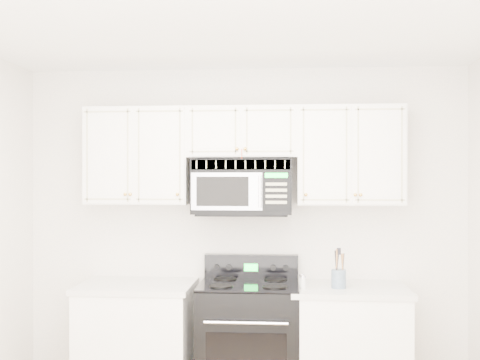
# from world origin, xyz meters

# --- Properties ---
(room) EXTENTS (3.51, 3.51, 2.61)m
(room) POSITION_xyz_m (0.00, 0.00, 1.30)
(room) COLOR brown
(room) RESTS_ON ground
(base_cabinet_left) EXTENTS (0.86, 0.65, 0.92)m
(base_cabinet_left) POSITION_xyz_m (-0.80, 1.44, 0.43)
(base_cabinet_left) COLOR silver
(base_cabinet_left) RESTS_ON ground
(base_cabinet_right) EXTENTS (0.86, 0.65, 0.92)m
(base_cabinet_right) POSITION_xyz_m (0.80, 1.44, 0.43)
(base_cabinet_right) COLOR silver
(base_cabinet_right) RESTS_ON ground
(range) EXTENTS (0.74, 0.68, 1.12)m
(range) POSITION_xyz_m (0.06, 1.44, 0.48)
(range) COLOR black
(range) RESTS_ON ground
(upper_cabinets) EXTENTS (2.44, 0.37, 0.75)m
(upper_cabinets) POSITION_xyz_m (0.00, 1.58, 1.93)
(upper_cabinets) COLOR silver
(upper_cabinets) RESTS_ON ground
(microwave) EXTENTS (0.76, 0.43, 0.42)m
(microwave) POSITION_xyz_m (-0.00, 1.56, 1.66)
(microwave) COLOR black
(microwave) RESTS_ON ground
(utensil_crock) EXTENTS (0.11, 0.11, 0.29)m
(utensil_crock) POSITION_xyz_m (0.72, 1.36, 1.00)
(utensil_crock) COLOR slate
(utensil_crock) RESTS_ON base_cabinet_right
(shaker_salt) EXTENTS (0.04, 0.04, 0.09)m
(shaker_salt) POSITION_xyz_m (0.45, 1.39, 0.97)
(shaker_salt) COLOR silver
(shaker_salt) RESTS_ON base_cabinet_right
(shaker_pepper) EXTENTS (0.04, 0.04, 0.10)m
(shaker_pepper) POSITION_xyz_m (0.46, 1.31, 0.97)
(shaker_pepper) COLOR silver
(shaker_pepper) RESTS_ON base_cabinet_right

